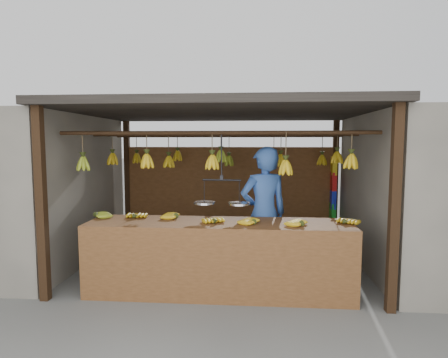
{
  "coord_description": "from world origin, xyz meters",
  "views": [
    {
      "loc": [
        0.48,
        -5.64,
        1.87
      ],
      "look_at": [
        0.0,
        0.3,
        1.3
      ],
      "focal_mm": 30.0,
      "sensor_mm": 36.0,
      "label": 1
    }
  ],
  "objects": [
    {
      "name": "ground",
      "position": [
        0.0,
        0.0,
        0.0
      ],
      "size": [
        80.0,
        80.0,
        0.0
      ],
      "primitive_type": "plane",
      "color": "#5B5B57"
    },
    {
      "name": "stall",
      "position": [
        0.0,
        0.33,
        1.97
      ],
      "size": [
        4.3,
        3.3,
        2.4
      ],
      "color": "black",
      "rests_on": "ground"
    },
    {
      "name": "counter",
      "position": [
        0.05,
        -1.23,
        0.7
      ],
      "size": [
        3.44,
        0.74,
        0.96
      ],
      "color": "brown",
      "rests_on": "ground"
    },
    {
      "name": "hanging_bananas",
      "position": [
        -0.01,
        0.0,
        1.62
      ],
      "size": [
        3.6,
        2.24,
        0.39
      ],
      "color": "#92A523",
      "rests_on": "ground"
    },
    {
      "name": "balance_scale",
      "position": [
        0.07,
        -1.0,
        1.17
      ],
      "size": [
        0.71,
        0.3,
        0.9
      ],
      "color": "black",
      "rests_on": "ground"
    },
    {
      "name": "vendor",
      "position": [
        0.62,
        -0.59,
        0.91
      ],
      "size": [
        0.77,
        0.64,
        1.82
      ],
      "primitive_type": "imported",
      "rotation": [
        0.0,
        0.0,
        3.49
      ],
      "color": "#3359A5",
      "rests_on": "ground"
    },
    {
      "name": "bag_bundles",
      "position": [
        1.94,
        1.35,
        1.02
      ],
      "size": [
        0.08,
        0.26,
        1.2
      ],
      "color": "yellow",
      "rests_on": "ground"
    }
  ]
}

